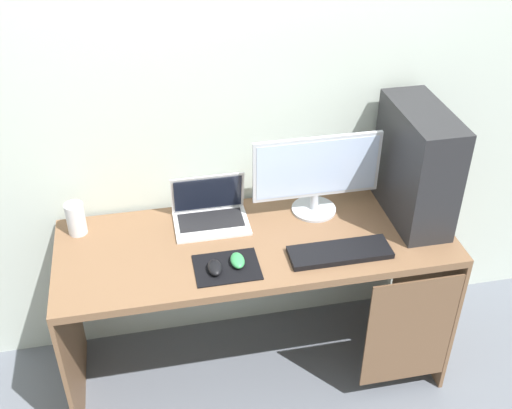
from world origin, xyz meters
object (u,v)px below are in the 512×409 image
Objects in this scene: laptop at (210,213)px; keyboard at (340,252)px; mouse_right at (215,268)px; speaker at (76,219)px; monitor at (317,173)px; pc_tower at (416,165)px; mouse_left at (237,260)px.

keyboard is (0.48, -0.34, -0.03)m from laptop.
speaker is at bearing 145.23° from mouse_right.
monitor is 1.34× the size of keyboard.
monitor is 1.04m from speaker.
pc_tower is 0.87m from mouse_left.
monitor is 0.49m from laptop.
pc_tower is 0.51m from keyboard.
speaker reaches higher than mouse_left.
mouse_left is 1.00× the size of mouse_right.
pc_tower is 0.91m from laptop.
keyboard is at bearing -2.72° from mouse_left.
mouse_right is (-0.91, -0.22, -0.23)m from pc_tower.
monitor is 5.86× the size of mouse_left.
mouse_right is at bearing -95.15° from laptop.
speaker is (-0.57, 0.03, 0.03)m from laptop.
mouse_left is (0.63, -0.35, -0.05)m from speaker.
speaker is 0.72m from mouse_left.
pc_tower reaches higher than mouse_left.
monitor is at bearing -2.34° from laptop.
speaker is (-1.03, 0.05, -0.13)m from monitor.
pc_tower reaches higher than speaker.
pc_tower is 0.96m from mouse_right.
pc_tower reaches higher than mouse_right.
pc_tower is at bearing 13.89° from mouse_right.
speaker is at bearing 177.05° from laptop.
pc_tower is at bearing 13.78° from mouse_left.
keyboard is 0.42m from mouse_left.
pc_tower is 0.90× the size of monitor.
keyboard is at bearing -150.72° from pc_tower.
pc_tower is 1.58× the size of laptop.
monitor is 0.62m from mouse_right.
mouse_right is (-0.50, -0.32, -0.18)m from monitor.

